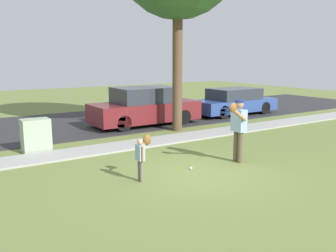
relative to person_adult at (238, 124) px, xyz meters
name	(u,v)px	position (x,y,z in m)	size (l,w,h in m)	color
ground_plane	(134,146)	(-1.54, 3.27, -1.10)	(48.00, 48.00, 0.00)	olive
sidewalk_strip	(132,145)	(-1.54, 3.37, -1.07)	(36.00, 1.20, 0.06)	#A3A39E
road_surface	(80,123)	(-1.54, 8.37, -1.09)	(36.00, 6.80, 0.02)	#2D2D30
person_adult	(238,124)	(0.00, 0.00, 0.00)	(0.71, 0.64, 1.77)	brown
person_child	(142,152)	(-3.00, 0.10, -0.40)	(0.46, 0.41, 1.08)	#6B6656
baseball	(191,168)	(-1.50, 0.15, -1.06)	(0.07, 0.07, 0.07)	white
utility_cabinet	(36,135)	(-4.43, 4.32, -0.58)	(0.84, 0.56, 1.03)	#9EB293
parked_suv_maroon	(145,107)	(0.69, 6.43, -0.31)	(4.70, 1.90, 1.63)	maroon
parked_wagon_blue	(234,102)	(5.94, 6.49, -0.44)	(4.50, 1.80, 1.33)	#2D478C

